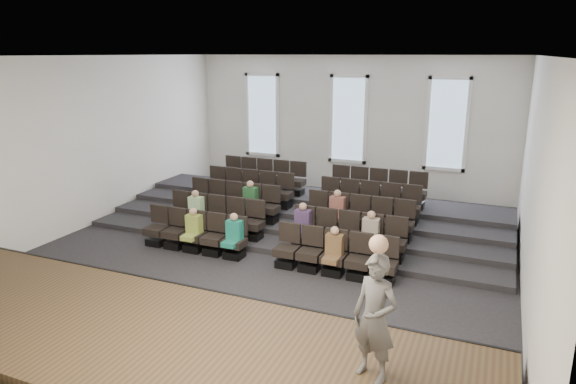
{
  "coord_description": "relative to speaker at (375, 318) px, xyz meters",
  "views": [
    {
      "loc": [
        5.27,
        -11.33,
        5.07
      ],
      "look_at": [
        0.3,
        0.5,
        1.58
      ],
      "focal_mm": 32.0,
      "sensor_mm": 36.0,
      "label": 1
    }
  ],
  "objects": [
    {
      "name": "ceiling",
      "position": [
        -3.88,
        4.85,
        3.56
      ],
      "size": [
        12.0,
        14.0,
        0.02
      ],
      "primitive_type": "cube",
      "color": "white",
      "rests_on": "ground"
    },
    {
      "name": "mic_stand",
      "position": [
        -0.2,
        0.83,
        -0.49
      ],
      "size": [
        0.25,
        0.25,
        1.52
      ],
      "color": "black",
      "rests_on": "stage"
    },
    {
      "name": "speaker",
      "position": [
        0.0,
        0.0,
        0.0
      ],
      "size": [
        0.81,
        0.67,
        1.89
      ],
      "primitive_type": "imported",
      "rotation": [
        0.0,
        0.0,
        -0.36
      ],
      "color": "#53504E",
      "rests_on": "stage"
    },
    {
      "name": "seating_rows",
      "position": [
        -3.88,
        6.39,
        -0.77
      ],
      "size": [
        6.8,
        4.7,
        1.67
      ],
      "color": "black",
      "rests_on": "ground"
    },
    {
      "name": "windows",
      "position": [
        -3.88,
        11.8,
        1.25
      ],
      "size": [
        8.44,
        0.1,
        3.24
      ],
      "color": "white",
      "rests_on": "wall_back"
    },
    {
      "name": "stage",
      "position": [
        -3.88,
        -0.25,
        -1.2
      ],
      "size": [
        11.8,
        3.6,
        0.5
      ],
      "primitive_type": "cube",
      "color": "#48371F",
      "rests_on": "ground"
    },
    {
      "name": "audience",
      "position": [
        -3.88,
        5.17,
        -0.64
      ],
      "size": [
        5.45,
        2.64,
        1.1
      ],
      "color": "#90A642",
      "rests_on": "seating_rows"
    },
    {
      "name": "wall_front",
      "position": [
        -3.88,
        -2.17,
        1.05
      ],
      "size": [
        12.0,
        0.04,
        5.0
      ],
      "primitive_type": "cube",
      "color": "white",
      "rests_on": "ground"
    },
    {
      "name": "wall_right",
      "position": [
        2.14,
        4.85,
        1.05
      ],
      "size": [
        0.04,
        14.0,
        5.0
      ],
      "primitive_type": "cube",
      "color": "white",
      "rests_on": "ground"
    },
    {
      "name": "wall_left",
      "position": [
        -9.9,
        4.85,
        1.05
      ],
      "size": [
        0.04,
        14.0,
        5.0
      ],
      "primitive_type": "cube",
      "color": "white",
      "rests_on": "ground"
    },
    {
      "name": "risers",
      "position": [
        -3.88,
        8.02,
        -1.25
      ],
      "size": [
        11.8,
        4.8,
        0.6
      ],
      "color": "black",
      "rests_on": "ground"
    },
    {
      "name": "stage_lip",
      "position": [
        -3.88,
        1.52,
        -1.2
      ],
      "size": [
        11.8,
        0.06,
        0.52
      ],
      "primitive_type": "cube",
      "color": "black",
      "rests_on": "ground"
    },
    {
      "name": "ground",
      "position": [
        -3.88,
        4.85,
        -1.45
      ],
      "size": [
        14.0,
        14.0,
        0.0
      ],
      "primitive_type": "plane",
      "color": "black",
      "rests_on": "ground"
    },
    {
      "name": "wall_back",
      "position": [
        -3.88,
        11.87,
        1.05
      ],
      "size": [
        12.0,
        0.04,
        5.0
      ],
      "primitive_type": "cube",
      "color": "white",
      "rests_on": "ground"
    }
  ]
}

